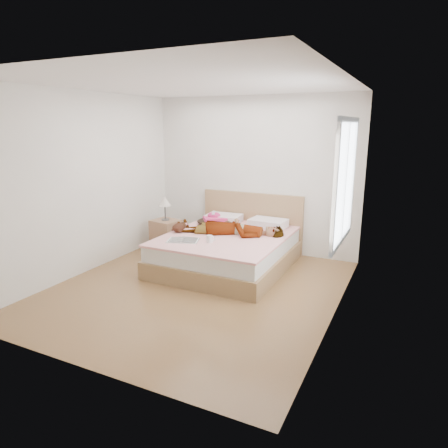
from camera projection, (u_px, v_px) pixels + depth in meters
name	position (u px, v px, depth m)	size (l,w,h in m)	color
ground	(196.00, 289.00, 5.32)	(4.00, 4.00, 0.00)	#55361A
woman	(231.00, 226.00, 6.11)	(0.62, 1.65, 0.23)	white
hair	(211.00, 221.00, 6.76)	(0.43, 0.53, 0.08)	black
phone	(214.00, 213.00, 6.65)	(0.05, 0.10, 0.01)	silver
room_shell	(345.00, 182.00, 4.47)	(4.00, 4.00, 4.00)	white
bed	(229.00, 248.00, 6.16)	(1.80, 2.08, 1.00)	brown
towel	(215.00, 219.00, 6.67)	(0.47, 0.46, 0.19)	#FA4485
magazine	(183.00, 240.00, 5.71)	(0.51, 0.42, 0.03)	white
coffee_mug	(210.00, 239.00, 5.63)	(0.14, 0.11, 0.10)	white
plush_toy	(179.00, 227.00, 6.16)	(0.20, 0.28, 0.15)	black
nightstand	(166.00, 233.00, 6.90)	(0.50, 0.46, 0.95)	brown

